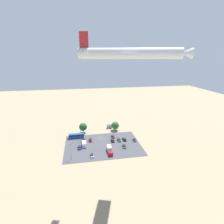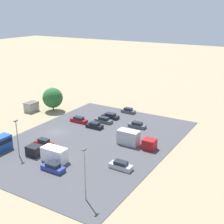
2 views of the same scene
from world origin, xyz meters
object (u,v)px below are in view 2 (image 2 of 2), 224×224
at_px(parked_car_1, 104,120).
at_px(parked_car_4, 44,143).
at_px(parked_car_0, 94,125).
at_px(parked_truck_1, 49,153).
at_px(parked_car_2, 79,120).
at_px(parked_car_6, 53,168).
at_px(parked_car_3, 137,125).
at_px(parked_car_7, 121,166).
at_px(parked_car_8, 110,116).
at_px(parked_truck_0, 134,139).
at_px(parked_car_5, 128,111).
at_px(shed_building, 31,107).

distance_m(parked_car_1, parked_car_4, 19.42).
distance_m(parked_car_0, parked_truck_1, 19.08).
relative_size(parked_car_2, parked_car_6, 1.01).
relative_size(parked_car_3, parked_car_7, 1.00).
relative_size(parked_car_6, parked_car_8, 0.99).
relative_size(parked_car_4, parked_car_6, 0.92).
distance_m(parked_car_0, parked_car_2, 6.00).
height_order(parked_car_8, parked_truck_0, parked_truck_0).
bearing_deg(parked_car_4, parked_car_6, 50.84).
bearing_deg(parked_car_1, parked_car_3, 97.98).
bearing_deg(parked_truck_0, parked_car_8, -132.46).
xyz_separation_m(parked_car_2, parked_car_8, (-6.95, 5.57, -0.02)).
bearing_deg(parked_car_3, parked_car_2, 106.66).
relative_size(parked_car_4, parked_truck_0, 0.48).
relative_size(parked_truck_0, parked_truck_1, 0.94).
height_order(parked_car_0, parked_car_3, parked_car_0).
distance_m(parked_car_4, parked_truck_1, 6.89).
bearing_deg(parked_truck_0, parked_car_5, -148.66).
relative_size(parked_car_1, parked_truck_1, 0.50).
xyz_separation_m(parked_car_1, parked_truck_0, (8.73, 13.44, 0.84)).
bearing_deg(parked_car_2, parked_car_8, 141.31).
xyz_separation_m(parked_car_6, parked_car_7, (-7.11, 10.44, 0.00)).
relative_size(parked_car_1, parked_car_2, 1.01).
height_order(parked_car_4, parked_car_7, parked_car_4).
bearing_deg(shed_building, parked_car_2, 88.24).
xyz_separation_m(shed_building, parked_truck_1, (20.80, 25.26, 0.06)).
distance_m(shed_building, parked_car_1, 23.54).
height_order(parked_car_3, parked_car_4, parked_car_4).
xyz_separation_m(parked_car_3, parked_car_5, (-9.02, -7.33, 0.01)).
bearing_deg(parked_car_4, parked_car_0, 166.53).
relative_size(parked_car_3, parked_truck_0, 0.51).
bearing_deg(parked_car_5, parked_car_0, 173.17).
relative_size(shed_building, parked_car_6, 0.85).
relative_size(parked_car_5, parked_car_6, 0.87).
xyz_separation_m(parked_car_4, parked_car_5, (-29.43, 5.28, -0.07)).
xyz_separation_m(parked_car_1, parked_car_3, (-1.29, 9.17, -0.02)).
bearing_deg(parked_truck_1, parked_car_7, -73.97).
height_order(shed_building, parked_car_3, shed_building).
relative_size(parked_car_3, parked_truck_1, 0.48).
distance_m(parked_car_1, parked_truck_0, 16.05).
relative_size(parked_car_8, parked_truck_0, 0.53).
xyz_separation_m(parked_car_4, parked_truck_0, (-10.38, 16.87, 0.78)).
bearing_deg(parked_truck_0, parked_car_1, -123.01).
distance_m(parked_car_0, parked_car_6, 22.70).
height_order(shed_building, parked_car_1, shed_building).
distance_m(parked_car_0, parked_truck_0, 14.05).
xyz_separation_m(parked_car_2, parked_car_5, (-13.50, 7.63, -0.01)).
distance_m(parked_car_2, parked_car_4, 16.10).
xyz_separation_m(parked_car_0, parked_car_2, (-1.28, -5.86, -0.00)).
height_order(parked_car_6, parked_car_7, parked_car_7).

